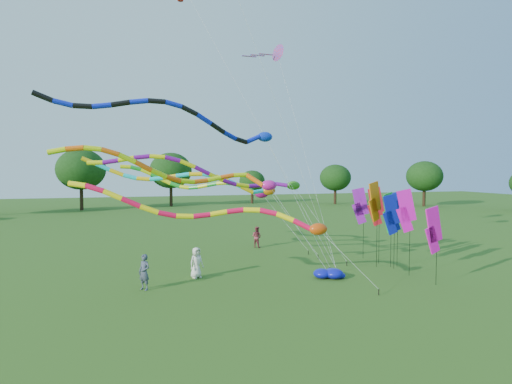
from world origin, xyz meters
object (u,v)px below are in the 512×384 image
object	(u,v)px
tube_kite_red	(227,214)
person_b	(144,272)
person_a	(196,263)
person_c	(257,237)
blue_nylon_heap	(326,274)
tube_kite_orange	(198,174)

from	to	relation	value
tube_kite_red	person_b	size ratio (longest dim) A/B	7.75
person_a	person_b	size ratio (longest dim) A/B	0.95
person_c	blue_nylon_heap	bearing A→B (deg)	144.30
person_b	tube_kite_orange	bearing A→B (deg)	31.15
blue_nylon_heap	person_c	distance (m)	10.12
tube_kite_orange	person_b	world-z (taller)	tube_kite_orange
person_b	tube_kite_red	bearing A→B (deg)	18.68
tube_kite_red	person_c	xyz separation A→B (m)	(4.89, 11.56, -3.07)
person_a	person_b	bearing A→B (deg)	-175.44
blue_nylon_heap	tube_kite_red	bearing A→B (deg)	-165.73
blue_nylon_heap	person_b	size ratio (longest dim) A/B	0.94
person_b	person_c	distance (m)	12.98
tube_kite_red	blue_nylon_heap	distance (m)	7.16
tube_kite_orange	blue_nylon_heap	distance (m)	9.05
blue_nylon_heap	person_c	xyz separation A→B (m)	(-1.09, 10.04, 0.58)
tube_kite_orange	person_c	world-z (taller)	tube_kite_orange
tube_kite_orange	blue_nylon_heap	bearing A→B (deg)	-3.23
tube_kite_red	person_a	distance (m)	4.78
person_a	person_c	size ratio (longest dim) A/B	1.05
tube_kite_red	person_a	world-z (taller)	tube_kite_red
tube_kite_red	person_b	bearing A→B (deg)	170.06
person_b	person_c	xyz separation A→B (m)	(8.67, 9.65, -0.08)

